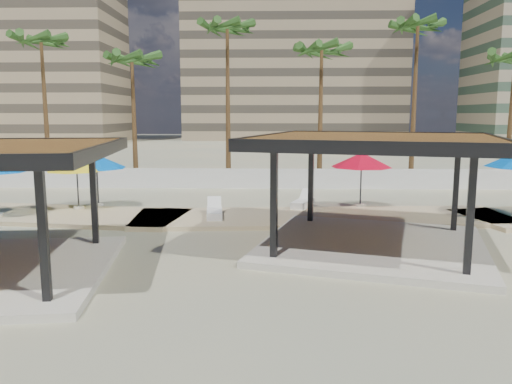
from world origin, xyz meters
TOP-DOWN VIEW (x-y plane):
  - ground at (0.00, 0.00)m, footprint 200.00×200.00m
  - promenade at (2.00, 7.67)m, footprint 44.45×7.97m
  - boundary_wall at (0.00, 16.00)m, footprint 56.00×0.30m
  - building_west at (-42.00, 68.00)m, footprint 34.00×16.00m
  - building_mid at (4.00, 78.00)m, footprint 38.00×16.00m
  - pavilion_central at (3.21, 2.36)m, footprint 9.29×9.29m
  - umbrella_b at (-9.06, 8.28)m, footprint 2.82×2.82m
  - umbrella_c at (4.02, 9.20)m, footprint 3.57×3.57m
  - umbrella_f at (-8.41, 9.07)m, footprint 3.34×3.34m
  - lounger_a at (-2.61, 6.59)m, footprint 0.83×1.98m
  - lounger_b at (1.31, 9.05)m, footprint 1.26×2.03m
  - palm_b at (-15.00, 18.70)m, footprint 3.00×3.00m
  - palm_c at (-9.00, 18.10)m, footprint 3.00×3.00m
  - palm_d at (-3.00, 18.90)m, footprint 3.00×3.00m
  - palm_e at (3.00, 18.40)m, footprint 3.00×3.00m
  - palm_f at (9.00, 18.60)m, footprint 3.00×3.00m

SIDE VIEW (x-z plane):
  - ground at x=0.00m, z-range 0.00..0.00m
  - promenade at x=2.00m, z-range -0.06..0.18m
  - lounger_a at x=-2.61m, z-range -0.01..0.72m
  - lounger_b at x=1.31m, z-range -0.01..0.72m
  - boundary_wall at x=0.00m, z-range 0.00..1.20m
  - umbrella_b at x=-9.06m, z-range 1.04..3.44m
  - pavilion_central at x=3.21m, z-range 0.37..4.16m
  - umbrella_f at x=-8.41m, z-range 1.06..3.49m
  - umbrella_c at x=4.02m, z-range 1.09..3.63m
  - palm_c at x=-9.00m, z-range 3.24..11.99m
  - palm_e at x=3.00m, z-range 3.49..12.80m
  - palm_b at x=-15.00m, z-range 3.80..13.83m
  - palm_f at x=9.00m, z-range 4.14..14.94m
  - palm_d at x=-3.00m, z-range 4.14..14.95m
  - building_mid at x=4.00m, z-range -0.93..29.47m
  - building_west at x=-42.00m, z-range -0.93..31.47m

